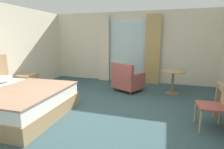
% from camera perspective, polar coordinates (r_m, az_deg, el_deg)
% --- Properties ---
extents(ground, '(6.51, 7.14, 0.10)m').
position_cam_1_polar(ground, '(3.76, -4.98, -14.28)').
color(ground, '#334C51').
extents(wall_back, '(6.11, 0.12, 2.51)m').
position_cam_1_polar(wall_back, '(6.57, 5.82, 8.72)').
color(wall_back, beige).
rests_on(wall_back, ground).
extents(balcony_glass_door, '(1.34, 0.02, 2.21)m').
position_cam_1_polar(balcony_glass_door, '(6.51, 5.13, 7.38)').
color(balcony_glass_door, silver).
rests_on(balcony_glass_door, ground).
extents(curtain_panel_left, '(0.41, 0.10, 2.37)m').
position_cam_1_polar(curtain_panel_left, '(6.65, -2.62, 8.20)').
color(curtain_panel_left, beige).
rests_on(curtain_panel_left, ground).
extents(curtain_panel_right, '(0.51, 0.10, 2.37)m').
position_cam_1_polar(curtain_panel_right, '(6.28, 12.98, 7.71)').
color(curtain_panel_right, tan).
rests_on(curtain_panel_right, ground).
extents(bed, '(2.20, 1.95, 1.17)m').
position_cam_1_polar(bed, '(4.32, -29.76, -7.27)').
color(bed, tan).
rests_on(bed, ground).
extents(nightstand, '(0.44, 0.49, 0.54)m').
position_cam_1_polar(nightstand, '(5.79, -25.53, -2.62)').
color(nightstand, tan).
rests_on(nightstand, ground).
extents(desk_chair, '(0.48, 0.49, 0.90)m').
position_cam_1_polar(desk_chair, '(3.60, 30.95, -7.83)').
color(desk_chair, '#9E4C47').
rests_on(desk_chair, ground).
extents(armchair_by_window, '(1.00, 0.97, 0.86)m').
position_cam_1_polar(armchair_by_window, '(5.36, 4.92, -1.76)').
color(armchair_by_window, '#9E4C47').
rests_on(armchair_by_window, ground).
extents(round_cafe_table, '(0.67, 0.67, 0.68)m').
position_cam_1_polar(round_cafe_table, '(5.33, 19.05, -0.70)').
color(round_cafe_table, tan).
rests_on(round_cafe_table, ground).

